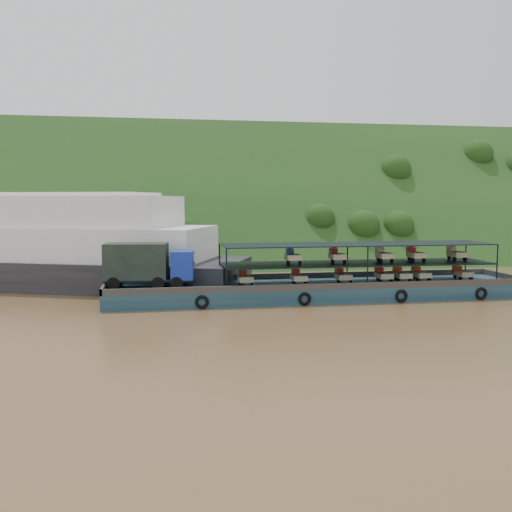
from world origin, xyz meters
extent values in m
plane|color=brown|center=(0.00, 0.00, 0.00)|extent=(160.00, 160.00, 0.00)
cube|color=#163714|center=(0.00, 36.00, 0.00)|extent=(140.00, 39.60, 39.60)
cube|color=#122A41|center=(2.49, -1.32, 0.60)|extent=(35.00, 7.00, 1.20)
cube|color=#592D19|center=(2.49, 2.08, 1.45)|extent=(35.00, 0.20, 0.50)
cube|color=#592D19|center=(2.49, -4.72, 1.45)|extent=(35.00, 0.20, 0.50)
cube|color=#592D19|center=(19.89, -1.32, 1.45)|extent=(0.20, 7.00, 0.50)
cube|color=#592D19|center=(-14.91, -1.32, 1.45)|extent=(0.20, 7.00, 0.50)
torus|color=black|center=(-7.51, -4.87, 0.55)|extent=(1.06, 0.26, 1.06)
torus|color=black|center=(0.49, -4.87, 0.55)|extent=(1.06, 0.26, 1.06)
torus|color=black|center=(8.49, -4.87, 0.55)|extent=(1.06, 0.26, 1.06)
torus|color=black|center=(15.49, -4.87, 0.55)|extent=(1.06, 0.26, 1.06)
cylinder|color=black|center=(-14.20, -1.96, 1.71)|extent=(1.06, 0.48, 1.03)
cylinder|color=black|center=(-13.94, 0.17, 1.71)|extent=(1.06, 0.48, 1.03)
cylinder|color=black|center=(-10.74, -2.39, 1.71)|extent=(1.06, 0.48, 1.03)
cylinder|color=black|center=(-10.48, -0.25, 1.71)|extent=(1.06, 0.48, 1.03)
cylinder|color=black|center=(-9.32, -2.56, 1.71)|extent=(1.06, 0.48, 1.03)
cylinder|color=black|center=(-9.05, -0.43, 1.71)|extent=(1.06, 0.48, 1.03)
cube|color=black|center=(-11.42, -1.22, 1.87)|extent=(7.20, 3.09, 0.21)
cube|color=#172D9E|center=(-8.78, -1.55, 3.05)|extent=(2.03, 2.66, 2.26)
cube|color=black|center=(-7.91, -1.65, 3.46)|extent=(0.31, 2.04, 0.92)
cube|color=black|center=(-12.44, -1.09, 3.35)|extent=(5.19, 3.04, 2.87)
cube|color=black|center=(5.99, -1.32, 2.86)|extent=(23.00, 5.00, 0.12)
cube|color=black|center=(5.99, -1.32, 4.50)|extent=(23.00, 5.00, 0.08)
cylinder|color=black|center=(-5.51, -3.82, 2.85)|extent=(0.12, 0.12, 3.30)
cylinder|color=black|center=(-5.51, 1.18, 2.85)|extent=(0.12, 0.12, 3.30)
cylinder|color=black|center=(5.99, -3.82, 2.85)|extent=(0.12, 0.12, 3.30)
cylinder|color=black|center=(5.99, 1.18, 2.85)|extent=(0.12, 0.12, 3.30)
cylinder|color=black|center=(17.49, -3.82, 2.85)|extent=(0.12, 0.12, 3.30)
cylinder|color=black|center=(17.49, 1.18, 2.85)|extent=(0.12, 0.12, 3.30)
cylinder|color=black|center=(-3.73, -0.27, 1.46)|extent=(0.12, 0.52, 0.52)
cylinder|color=black|center=(-4.23, -2.07, 1.46)|extent=(0.14, 0.52, 0.52)
cylinder|color=black|center=(-3.23, -2.07, 1.46)|extent=(0.14, 0.52, 0.52)
cube|color=beige|center=(-3.73, -1.72, 1.80)|extent=(1.15, 1.50, 0.44)
cube|color=#B0210B|center=(-3.73, -0.57, 1.98)|extent=(0.55, 0.80, 0.80)
cube|color=#B0210B|center=(-3.73, -0.77, 2.48)|extent=(0.50, 0.10, 0.10)
cylinder|color=black|center=(0.80, -0.27, 1.46)|extent=(0.12, 0.52, 0.52)
cylinder|color=black|center=(0.30, -2.07, 1.46)|extent=(0.14, 0.52, 0.52)
cylinder|color=black|center=(1.30, -2.07, 1.46)|extent=(0.14, 0.52, 0.52)
cube|color=beige|center=(0.80, -1.72, 1.80)|extent=(1.15, 1.50, 0.44)
cube|color=#B40C1E|center=(0.80, -0.57, 1.98)|extent=(0.55, 0.80, 0.80)
cube|color=#B40C1E|center=(0.80, -0.77, 2.48)|extent=(0.50, 0.10, 0.10)
cylinder|color=black|center=(4.66, -0.27, 1.46)|extent=(0.12, 0.52, 0.52)
cylinder|color=black|center=(4.16, -2.07, 1.46)|extent=(0.14, 0.52, 0.52)
cylinder|color=black|center=(5.16, -2.07, 1.46)|extent=(0.14, 0.52, 0.52)
cube|color=#C7B18D|center=(4.66, -1.72, 1.80)|extent=(1.15, 1.50, 0.44)
cube|color=#AE0C0B|center=(4.66, -0.57, 1.98)|extent=(0.55, 0.80, 0.80)
cube|color=#AE0C0B|center=(4.66, -0.77, 2.48)|extent=(0.50, 0.10, 0.10)
cylinder|color=black|center=(8.29, -0.27, 1.46)|extent=(0.12, 0.52, 0.52)
cylinder|color=black|center=(7.79, -2.07, 1.46)|extent=(0.14, 0.52, 0.52)
cylinder|color=black|center=(8.79, -2.07, 1.46)|extent=(0.14, 0.52, 0.52)
cube|color=beige|center=(8.29, -1.72, 1.80)|extent=(1.15, 1.50, 0.44)
cube|color=#B0130B|center=(8.29, -0.57, 1.98)|extent=(0.55, 0.80, 0.80)
cube|color=#B0130B|center=(8.29, -0.77, 2.48)|extent=(0.50, 0.10, 0.10)
cylinder|color=black|center=(11.74, -0.27, 1.46)|extent=(0.12, 0.52, 0.52)
cylinder|color=black|center=(11.24, -2.07, 1.46)|extent=(0.14, 0.52, 0.52)
cylinder|color=black|center=(12.24, -2.07, 1.46)|extent=(0.14, 0.52, 0.52)
cube|color=beige|center=(11.74, -1.72, 1.80)|extent=(1.15, 1.50, 0.44)
cube|color=red|center=(11.74, -0.57, 1.98)|extent=(0.55, 0.80, 0.80)
cube|color=red|center=(11.74, -0.77, 2.48)|extent=(0.50, 0.10, 0.10)
cylinder|color=black|center=(15.67, -0.27, 1.46)|extent=(0.12, 0.52, 0.52)
cylinder|color=black|center=(15.17, -2.07, 1.46)|extent=(0.14, 0.52, 0.52)
cylinder|color=black|center=(16.17, -2.07, 1.46)|extent=(0.14, 0.52, 0.52)
cube|color=#C8B38D|center=(15.67, -1.72, 1.80)|extent=(1.15, 1.50, 0.44)
cube|color=red|center=(15.67, -0.57, 1.98)|extent=(0.55, 0.80, 0.80)
cube|color=red|center=(15.67, -0.77, 2.48)|extent=(0.50, 0.10, 0.10)
cylinder|color=black|center=(9.98, -0.27, 1.46)|extent=(0.12, 0.52, 0.52)
cylinder|color=black|center=(9.48, -2.07, 1.46)|extent=(0.14, 0.52, 0.52)
cylinder|color=black|center=(10.48, -2.07, 1.46)|extent=(0.14, 0.52, 0.52)
cube|color=beige|center=(9.98, -1.72, 1.80)|extent=(1.15, 1.50, 0.44)
cube|color=red|center=(9.98, -0.57, 1.98)|extent=(0.55, 0.80, 0.80)
cube|color=red|center=(9.98, -0.77, 2.48)|extent=(0.50, 0.10, 0.10)
cylinder|color=black|center=(0.28, -0.27, 3.18)|extent=(0.12, 0.52, 0.52)
cylinder|color=black|center=(-0.22, -2.07, 3.18)|extent=(0.14, 0.52, 0.52)
cylinder|color=black|center=(0.78, -2.07, 3.18)|extent=(0.14, 0.52, 0.52)
cube|color=beige|center=(0.28, -1.72, 3.52)|extent=(1.15, 1.50, 0.44)
cube|color=#194697|center=(0.28, -0.57, 3.70)|extent=(0.55, 0.80, 0.80)
cube|color=#194697|center=(0.28, -0.77, 4.20)|extent=(0.50, 0.10, 0.10)
cylinder|color=black|center=(4.11, -0.27, 3.18)|extent=(0.12, 0.52, 0.52)
cylinder|color=black|center=(3.61, -2.07, 3.18)|extent=(0.14, 0.52, 0.52)
cylinder|color=black|center=(4.61, -2.07, 3.18)|extent=(0.14, 0.52, 0.52)
cube|color=beige|center=(4.11, -1.72, 3.52)|extent=(1.15, 1.50, 0.44)
cube|color=#B50C1D|center=(4.11, -0.57, 3.70)|extent=(0.55, 0.80, 0.80)
cube|color=#B50C1D|center=(4.11, -0.77, 4.20)|extent=(0.50, 0.10, 0.10)
cylinder|color=black|center=(8.32, -0.27, 3.18)|extent=(0.12, 0.52, 0.52)
cylinder|color=black|center=(7.82, -2.07, 3.18)|extent=(0.14, 0.52, 0.52)
cylinder|color=black|center=(8.82, -2.07, 3.18)|extent=(0.14, 0.52, 0.52)
cube|color=beige|center=(8.32, -1.72, 3.52)|extent=(1.15, 1.50, 0.44)
cube|color=beige|center=(8.32, -0.57, 3.70)|extent=(0.55, 0.80, 0.80)
cube|color=beige|center=(8.32, -0.77, 4.20)|extent=(0.50, 0.10, 0.10)
cylinder|color=black|center=(11.22, -0.27, 3.18)|extent=(0.12, 0.52, 0.52)
cylinder|color=black|center=(10.72, -2.07, 3.18)|extent=(0.14, 0.52, 0.52)
cylinder|color=black|center=(11.72, -2.07, 3.18)|extent=(0.14, 0.52, 0.52)
cube|color=beige|center=(11.22, -1.72, 3.52)|extent=(1.15, 1.50, 0.44)
cube|color=red|center=(11.22, -0.57, 3.70)|extent=(0.55, 0.80, 0.80)
cube|color=red|center=(11.22, -0.77, 4.20)|extent=(0.50, 0.10, 0.10)
cylinder|color=black|center=(15.05, -0.27, 3.18)|extent=(0.12, 0.52, 0.52)
cylinder|color=black|center=(14.55, -2.07, 3.18)|extent=(0.14, 0.52, 0.52)
cylinder|color=black|center=(15.55, -2.07, 3.18)|extent=(0.14, 0.52, 0.52)
cube|color=#BCB385|center=(15.05, -1.72, 3.52)|extent=(1.15, 1.50, 0.44)
cube|color=beige|center=(15.05, -0.57, 3.70)|extent=(0.55, 0.80, 0.80)
cube|color=beige|center=(15.05, -0.77, 4.20)|extent=(0.50, 0.10, 0.10)
cube|color=black|center=(-24.02, 11.57, 1.32)|extent=(45.10, 26.50, 2.65)
cube|color=white|center=(-24.02, 11.57, 4.19)|extent=(38.54, 23.03, 3.09)
cube|color=white|center=(-24.02, 11.57, 7.17)|extent=(31.98, 19.57, 2.87)
cube|color=white|center=(-24.02, 11.57, 8.77)|extent=(27.47, 16.92, 0.33)
camera|label=1|loc=(-10.79, -47.38, 8.18)|focal=40.00mm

